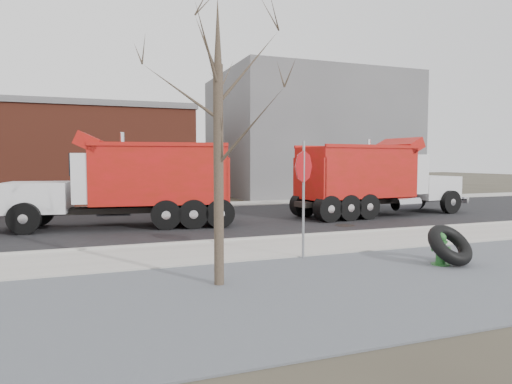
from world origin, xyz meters
name	(u,v)px	position (x,y,z in m)	size (l,w,h in m)	color
ground	(310,248)	(0.00, 0.00, 0.00)	(120.00, 120.00, 0.00)	#383328
gravel_verge	(395,281)	(0.00, -3.50, 0.01)	(60.00, 5.00, 0.03)	slate
sidewalk	(306,246)	(0.00, 0.25, 0.03)	(60.00, 2.50, 0.06)	#9E9B93
curb	(286,237)	(0.00, 1.55, 0.06)	(60.00, 0.15, 0.11)	#9E9B93
road	(236,219)	(0.00, 6.30, 0.01)	(60.00, 9.40, 0.02)	black
far_sidewalk	(201,205)	(0.00, 12.00, 0.03)	(60.00, 2.00, 0.06)	#9E9B93
building_grey	(307,136)	(9.00, 18.00, 4.00)	(12.00, 10.00, 8.00)	slate
bare_tree	(218,104)	(-3.20, -2.60, 3.30)	(3.20, 3.20, 5.20)	#382D23
fire_hydrant	(441,251)	(1.75, -2.77, 0.34)	(0.42, 0.41, 0.74)	#2F6C29
truck_tire	(450,245)	(1.94, -2.82, 0.46)	(1.19, 1.11, 0.94)	black
stop_sign	(304,179)	(-0.75, -1.10, 1.87)	(0.64, 0.43, 2.74)	gray
dump_truck_red_a	(375,177)	(5.72, 5.38, 1.62)	(7.96, 2.87, 3.19)	black
dump_truck_red_b	(133,180)	(-3.96, 5.51, 1.62)	(7.59, 3.04, 3.17)	black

